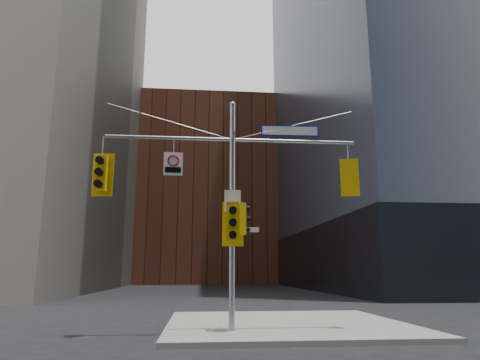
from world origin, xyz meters
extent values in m
plane|color=black|center=(0.00, 0.00, 0.00)|extent=(160.00, 160.00, 0.00)
cube|color=gray|center=(2.00, 4.00, 0.07)|extent=(8.00, 8.00, 0.15)
cube|color=black|center=(28.00, 32.00, 3.00)|extent=(36.40, 36.40, 6.00)
cube|color=brown|center=(0.00, 58.00, 14.00)|extent=(26.00, 20.00, 28.00)
cylinder|color=#979A9F|center=(0.00, 2.00, 3.60)|extent=(0.18, 0.18, 7.20)
sphere|color=#979A9F|center=(0.00, 2.00, 7.20)|extent=(0.20, 0.20, 0.20)
cylinder|color=#979A9F|center=(-2.00, 2.00, 6.00)|extent=(4.00, 0.11, 0.11)
cylinder|color=#979A9F|center=(2.00, 2.00, 6.00)|extent=(4.00, 0.11, 0.11)
cylinder|color=#979A9F|center=(0.00, 1.65, 6.00)|extent=(0.10, 0.70, 0.10)
cylinder|color=#979A9F|center=(-2.00, 2.00, 6.55)|extent=(4.00, 0.02, 1.12)
cylinder|color=#979A9F|center=(2.00, 2.00, 6.55)|extent=(4.00, 0.02, 1.12)
cube|color=#E3B20B|center=(-4.05, 2.00, 4.80)|extent=(0.38, 0.28, 1.10)
cube|color=#E3B20B|center=(-4.03, 2.19, 4.80)|extent=(0.65, 0.10, 1.36)
cylinder|color=black|center=(-4.07, 1.79, 5.17)|extent=(0.24, 0.19, 0.23)
cylinder|color=black|center=(-4.06, 1.88, 5.17)|extent=(0.20, 0.04, 0.20)
cylinder|color=black|center=(-4.07, 1.79, 4.80)|extent=(0.24, 0.19, 0.23)
cylinder|color=black|center=(-4.06, 1.88, 4.80)|extent=(0.20, 0.04, 0.20)
cylinder|color=black|center=(-4.07, 1.79, 4.43)|extent=(0.24, 0.19, 0.23)
cylinder|color=#0CE559|center=(-4.06, 1.88, 4.43)|extent=(0.20, 0.04, 0.20)
cube|color=#E3B20B|center=(3.80, 2.00, 4.80)|extent=(0.36, 0.29, 0.98)
cube|color=#E3B20B|center=(3.76, 1.84, 4.80)|extent=(0.57, 0.17, 1.22)
cylinder|color=black|center=(3.84, 2.18, 5.13)|extent=(0.24, 0.19, 0.21)
cylinder|color=black|center=(3.83, 2.11, 5.13)|extent=(0.18, 0.06, 0.18)
cylinder|color=black|center=(3.84, 2.18, 4.80)|extent=(0.24, 0.19, 0.21)
cylinder|color=black|center=(3.83, 2.11, 4.80)|extent=(0.18, 0.06, 0.18)
cylinder|color=black|center=(3.84, 2.18, 4.47)|extent=(0.24, 0.19, 0.21)
cylinder|color=black|center=(3.83, 2.11, 4.47)|extent=(0.18, 0.06, 0.18)
cube|color=#E3B20B|center=(0.28, 2.00, 3.44)|extent=(0.29, 0.36, 0.98)
cylinder|color=black|center=(0.46, 2.04, 3.77)|extent=(0.19, 0.23, 0.21)
cylinder|color=black|center=(0.39, 2.03, 3.77)|extent=(0.06, 0.18, 0.18)
cylinder|color=black|center=(0.46, 2.04, 3.44)|extent=(0.19, 0.23, 0.21)
cylinder|color=black|center=(0.39, 2.03, 3.44)|extent=(0.06, 0.18, 0.18)
cylinder|color=black|center=(0.46, 2.04, 3.11)|extent=(0.19, 0.23, 0.21)
cylinder|color=black|center=(0.39, 2.03, 3.11)|extent=(0.06, 0.18, 0.18)
cube|color=#E3B20B|center=(0.00, 1.72, 3.28)|extent=(0.37, 0.27, 1.10)
cube|color=#E3B20B|center=(0.01, 1.91, 3.28)|extent=(0.65, 0.09, 1.36)
cylinder|color=black|center=(-0.01, 1.51, 3.64)|extent=(0.24, 0.18, 0.23)
cylinder|color=black|center=(-0.01, 1.59, 3.64)|extent=(0.20, 0.03, 0.20)
cylinder|color=black|center=(-0.01, 1.51, 3.28)|extent=(0.24, 0.18, 0.23)
cylinder|color=black|center=(-0.01, 1.59, 3.28)|extent=(0.20, 0.03, 0.20)
cylinder|color=black|center=(-0.01, 1.51, 2.91)|extent=(0.24, 0.18, 0.23)
cylinder|color=black|center=(-0.01, 1.59, 2.91)|extent=(0.20, 0.03, 0.20)
cube|color=navy|center=(1.88, 2.00, 6.35)|extent=(1.92, 0.12, 0.37)
cube|color=silver|center=(1.88, 1.98, 6.35)|extent=(1.80, 0.08, 0.29)
cube|color=silver|center=(-1.86, 1.98, 5.15)|extent=(0.59, 0.06, 0.74)
torus|color=#B20A0A|center=(-1.86, 1.96, 5.25)|extent=(0.37, 0.07, 0.37)
cube|color=black|center=(-1.86, 1.96, 4.95)|extent=(0.49, 0.03, 0.18)
cube|color=silver|center=(0.00, 1.88, 3.99)|extent=(0.51, 0.05, 0.67)
cube|color=#D88C00|center=(0.00, 1.86, 3.81)|extent=(0.37, 0.03, 0.30)
cube|color=silver|center=(0.45, 2.00, 3.11)|extent=(0.76, 0.06, 0.15)
cube|color=#145926|center=(0.00, 2.45, 2.77)|extent=(0.04, 0.82, 0.16)
camera|label=1|loc=(-0.98, -11.14, 1.87)|focal=32.00mm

